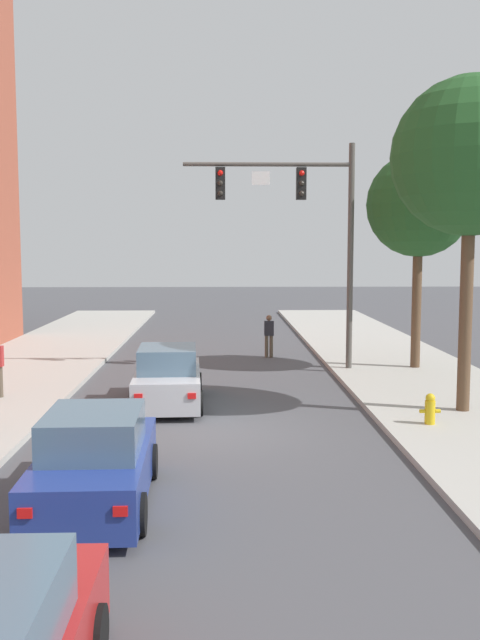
# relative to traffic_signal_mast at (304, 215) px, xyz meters

# --- Properties ---
(ground_plane) EXTENTS (120.00, 120.00, 0.00)m
(ground_plane) POSITION_rel_traffic_signal_mast_xyz_m (-3.04, -7.71, -5.30)
(ground_plane) COLOR #4C4C51
(traffic_signal_mast) EXTENTS (5.68, 0.38, 7.50)m
(traffic_signal_mast) POSITION_rel_traffic_signal_mast_xyz_m (0.00, 0.00, 0.00)
(traffic_signal_mast) COLOR #514C47
(traffic_signal_mast) RESTS_ON sidewalk_right
(car_lead_silver) EXTENTS (1.96, 4.30, 1.60)m
(car_lead_silver) POSITION_rel_traffic_signal_mast_xyz_m (-4.21, -4.92, -4.58)
(car_lead_silver) COLOR #B7B7BC
(car_lead_silver) RESTS_ON ground
(car_following_blue) EXTENTS (1.92, 4.28, 1.60)m
(car_following_blue) POSITION_rel_traffic_signal_mast_xyz_m (-4.85, -12.39, -4.58)
(car_following_blue) COLOR navy
(car_following_blue) RESTS_ON ground
(pedestrian_crossing_road) EXTENTS (0.36, 0.22, 1.64)m
(pedestrian_crossing_road) POSITION_rel_traffic_signal_mast_xyz_m (-0.93, 3.36, -4.39)
(pedestrian_crossing_road) COLOR brown
(pedestrian_crossing_road) RESTS_ON ground
(fire_hydrant) EXTENTS (0.48, 0.24, 0.72)m
(fire_hydrant) POSITION_rel_traffic_signal_mast_xyz_m (2.06, -7.74, -4.79)
(fire_hydrant) COLOR gold
(fire_hydrant) RESTS_ON sidewalk_right
(street_tree_nearest) EXTENTS (3.87, 3.87, 8.22)m
(street_tree_nearest) POSITION_rel_traffic_signal_mast_xyz_m (3.30, -6.37, 1.10)
(street_tree_nearest) COLOR brown
(street_tree_nearest) RESTS_ON sidewalk_right
(street_tree_second) EXTENTS (3.50, 3.50, 7.26)m
(street_tree_second) POSITION_rel_traffic_signal_mast_xyz_m (3.86, 0.11, 0.32)
(street_tree_second) COLOR brown
(street_tree_second) RESTS_ON sidewalk_right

